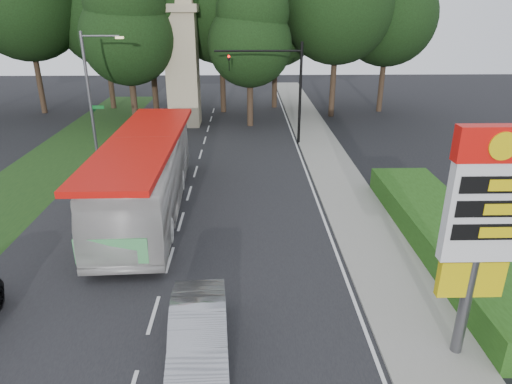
{
  "coord_description": "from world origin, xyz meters",
  "views": [
    {
      "loc": [
        3.09,
        -8.47,
        9.49
      ],
      "look_at": [
        3.51,
        9.29,
        2.2
      ],
      "focal_mm": 32.0,
      "sensor_mm": 36.0,
      "label": 1
    }
  ],
  "objects_px": {
    "streetlight_signs": "(92,88)",
    "monument": "(182,63)",
    "gas_station_pylon": "(483,217)",
    "sedan_silver": "(199,334)",
    "traffic_signal_mast": "(282,79)",
    "transit_bus": "(146,175)"
  },
  "relations": [
    {
      "from": "streetlight_signs",
      "to": "monument",
      "type": "xyz_separation_m",
      "value": [
        4.99,
        7.99,
        0.67
      ]
    },
    {
      "from": "gas_station_pylon",
      "to": "monument",
      "type": "distance_m",
      "value": 30.17
    },
    {
      "from": "monument",
      "to": "sedan_silver",
      "type": "xyz_separation_m",
      "value": [
        3.7,
        -27.91,
        -4.33
      ]
    },
    {
      "from": "traffic_signal_mast",
      "to": "streetlight_signs",
      "type": "relative_size",
      "value": 0.9
    },
    {
      "from": "gas_station_pylon",
      "to": "traffic_signal_mast",
      "type": "relative_size",
      "value": 0.95
    },
    {
      "from": "traffic_signal_mast",
      "to": "streetlight_signs",
      "type": "xyz_separation_m",
      "value": [
        -12.67,
        -1.99,
        -0.23
      ]
    },
    {
      "from": "traffic_signal_mast",
      "to": "transit_bus",
      "type": "bearing_deg",
      "value": -122.75
    },
    {
      "from": "gas_station_pylon",
      "to": "streetlight_signs",
      "type": "bearing_deg",
      "value": 128.96
    },
    {
      "from": "streetlight_signs",
      "to": "monument",
      "type": "bearing_deg",
      "value": 58.03
    },
    {
      "from": "transit_bus",
      "to": "streetlight_signs",
      "type": "bearing_deg",
      "value": 116.01
    },
    {
      "from": "sedan_silver",
      "to": "traffic_signal_mast",
      "type": "bearing_deg",
      "value": 75.42
    },
    {
      "from": "monument",
      "to": "sedan_silver",
      "type": "relative_size",
      "value": 2.15
    },
    {
      "from": "traffic_signal_mast",
      "to": "streetlight_signs",
      "type": "height_order",
      "value": "streetlight_signs"
    },
    {
      "from": "streetlight_signs",
      "to": "sedan_silver",
      "type": "xyz_separation_m",
      "value": [
        8.69,
        -19.92,
        -3.67
      ]
    },
    {
      "from": "traffic_signal_mast",
      "to": "monument",
      "type": "height_order",
      "value": "monument"
    },
    {
      "from": "gas_station_pylon",
      "to": "traffic_signal_mast",
      "type": "bearing_deg",
      "value": 99.09
    },
    {
      "from": "gas_station_pylon",
      "to": "transit_bus",
      "type": "bearing_deg",
      "value": 136.4
    },
    {
      "from": "transit_bus",
      "to": "sedan_silver",
      "type": "relative_size",
      "value": 2.84
    },
    {
      "from": "gas_station_pylon",
      "to": "monument",
      "type": "bearing_deg",
      "value": 111.8
    },
    {
      "from": "streetlight_signs",
      "to": "transit_bus",
      "type": "bearing_deg",
      "value": -61.38
    },
    {
      "from": "transit_bus",
      "to": "sedan_silver",
      "type": "distance_m",
      "value": 10.95
    },
    {
      "from": "streetlight_signs",
      "to": "transit_bus",
      "type": "xyz_separation_m",
      "value": [
        5.23,
        -9.58,
        -2.59
      ]
    }
  ]
}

